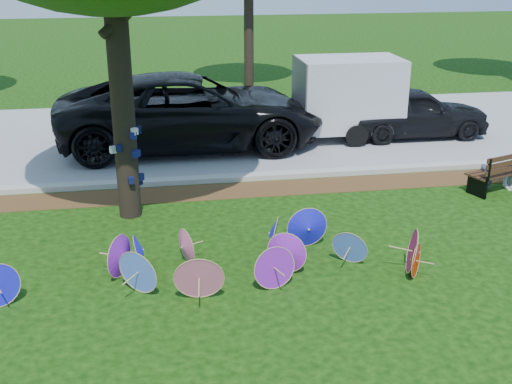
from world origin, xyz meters
TOP-DOWN VIEW (x-y plane):
  - ground at (0.00, 0.00)m, footprint 90.00×90.00m
  - mulch_strip at (0.00, 4.50)m, footprint 90.00×1.00m
  - curb at (0.00, 5.20)m, footprint 90.00×0.30m
  - street at (0.00, 9.35)m, footprint 90.00×8.00m
  - parasol_pile at (0.05, 0.58)m, footprint 7.18×2.01m
  - black_van at (-0.27, 8.09)m, footprint 7.11×3.35m
  - dark_pickup at (6.01, 8.09)m, footprint 4.22×1.72m
  - cargo_trailer at (4.14, 8.24)m, footprint 2.81×1.79m
  - park_bench at (6.30, 3.65)m, footprint 1.86×1.21m
  - person_left at (5.95, 3.70)m, footprint 0.44×0.33m

SIDE VIEW (x-z plane):
  - ground at x=0.00m, z-range 0.00..0.00m
  - mulch_strip at x=0.00m, z-range 0.00..0.01m
  - street at x=0.00m, z-range 0.00..0.01m
  - curb at x=0.00m, z-range 0.00..0.12m
  - parasol_pile at x=0.05m, z-range -0.04..0.74m
  - park_bench at x=6.30m, z-range 0.00..0.91m
  - person_left at x=5.95m, z-range 0.00..1.11m
  - dark_pickup at x=6.01m, z-range 0.00..1.43m
  - black_van at x=-0.27m, z-range 0.00..1.96m
  - cargo_trailer at x=4.14m, z-range 0.00..2.56m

